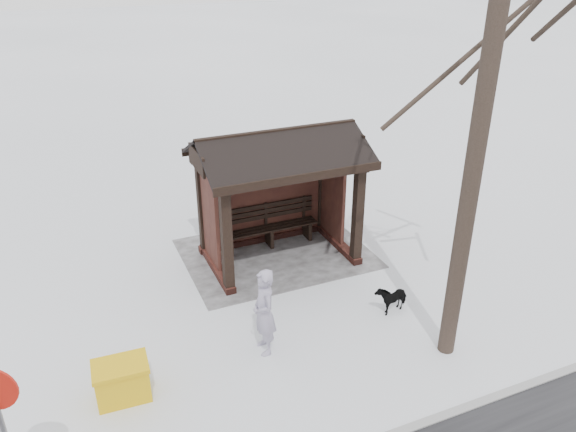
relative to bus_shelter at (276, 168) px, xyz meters
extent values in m
plane|color=white|center=(0.00, 0.16, -2.17)|extent=(120.00, 120.00, 0.00)
cube|color=gray|center=(0.00, 5.66, -2.16)|extent=(120.00, 0.15, 0.06)
cube|color=gray|center=(0.00, -0.04, -2.16)|extent=(4.20, 3.20, 0.02)
cube|color=#381914|center=(0.00, -0.74, -2.09)|extent=(3.30, 0.22, 0.16)
cube|color=#381914|center=(-1.50, 0.16, -2.09)|extent=(0.22, 2.10, 0.16)
cube|color=#381914|center=(1.50, 0.16, -2.09)|extent=(0.22, 2.10, 0.16)
cube|color=black|center=(-1.50, 1.06, -1.02)|extent=(0.20, 0.20, 2.30)
cube|color=black|center=(1.50, 1.06, -1.02)|extent=(0.20, 0.20, 2.30)
cube|color=black|center=(-1.50, -0.74, -1.02)|extent=(0.20, 0.20, 2.30)
cube|color=black|center=(1.50, -0.74, -1.02)|extent=(0.20, 0.20, 2.30)
cube|color=black|center=(0.00, -0.74, -0.94)|extent=(2.80, 0.08, 2.14)
cube|color=black|center=(-1.50, -0.16, -0.94)|extent=(0.08, 1.17, 2.14)
cube|color=black|center=(1.50, -0.16, -0.94)|extent=(0.08, 1.17, 2.14)
cube|color=black|center=(0.00, 1.06, 0.19)|extent=(3.40, 0.20, 0.18)
cube|color=black|center=(0.00, -0.74, 0.19)|extent=(3.40, 0.20, 0.18)
cylinder|color=black|center=(-1.50, 4.36, 2.11)|extent=(0.29, 0.29, 8.55)
imported|color=#9790A8|center=(1.49, 3.09, -1.35)|extent=(0.40, 0.61, 1.64)
imported|color=black|center=(-1.26, 2.93, -1.87)|extent=(0.75, 0.47, 0.58)
cube|color=gold|center=(3.98, 3.28, -1.87)|extent=(0.84, 0.59, 0.59)
cube|color=gold|center=(3.98, 3.28, -1.54)|extent=(0.89, 0.63, 0.07)
camera|label=1|loc=(4.27, 10.60, 4.41)|focal=35.00mm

